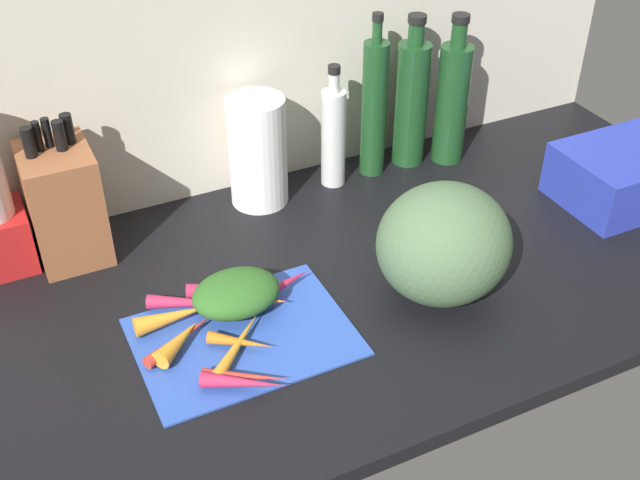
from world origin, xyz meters
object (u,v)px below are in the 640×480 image
at_px(carrot_6, 198,303).
at_px(dish_rack, 627,174).
at_px(carrot_11, 244,294).
at_px(carrot_5, 228,289).
at_px(carrot_8, 179,341).
at_px(winter_squash, 444,244).
at_px(carrot_2, 244,376).
at_px(bottle_3, 452,101).
at_px(bottle_0, 333,136).
at_px(carrot_9, 240,342).
at_px(carrot_3, 244,383).
at_px(bottle_1, 374,108).
at_px(bottle_2, 411,101).
at_px(carrot_0, 173,317).
at_px(carrot_7, 249,294).
at_px(cutting_board, 244,336).
at_px(carrot_12, 254,299).
at_px(carrot_1, 276,289).
at_px(paper_towel_roll, 258,152).
at_px(carrot_10, 237,346).
at_px(carrot_4, 181,338).

bearing_deg(carrot_6, dish_rack, -2.30).
height_order(carrot_6, carrot_11, same).
distance_m(carrot_5, carrot_11, 0.03).
bearing_deg(carrot_11, carrot_8, -153.54).
height_order(winter_squash, dish_rack, winter_squash).
bearing_deg(carrot_2, carrot_8, 120.77).
bearing_deg(bottle_3, carrot_5, -157.82).
xyz_separation_m(carrot_11, bottle_0, (0.32, 0.29, 0.09)).
height_order(carrot_9, winter_squash, winter_squash).
bearing_deg(carrot_3, bottle_0, 50.96).
relative_size(winter_squash, bottle_1, 0.66).
bearing_deg(bottle_1, carrot_8, -146.58).
relative_size(bottle_2, dish_rack, 1.22).
height_order(bottle_0, dish_rack, bottle_0).
distance_m(carrot_0, carrot_7, 0.14).
bearing_deg(carrot_7, carrot_8, -157.63).
bearing_deg(cutting_board, carrot_0, 142.59).
relative_size(carrot_12, bottle_0, 0.43).
xyz_separation_m(carrot_2, carrot_9, (0.02, 0.07, 0.00)).
distance_m(bottle_1, dish_rack, 0.54).
height_order(carrot_1, bottle_3, bottle_3).
relative_size(carrot_8, bottle_2, 0.30).
distance_m(carrot_8, bottle_2, 0.76).
distance_m(paper_towel_roll, bottle_1, 0.27).
relative_size(carrot_9, bottle_0, 0.41).
bearing_deg(carrot_6, carrot_3, -89.30).
bearing_deg(bottle_2, winter_squash, -113.90).
bearing_deg(carrot_10, carrot_8, 150.77).
distance_m(carrot_1, carrot_6, 0.14).
xyz_separation_m(paper_towel_roll, bottle_1, (0.27, 0.00, 0.04)).
relative_size(carrot_3, bottle_1, 0.37).
distance_m(carrot_10, bottle_0, 0.56).
bearing_deg(carrot_1, carrot_0, 177.51).
bearing_deg(carrot_7, carrot_9, -119.09).
relative_size(paper_towel_roll, dish_rack, 0.84).
distance_m(carrot_4, bottle_2, 0.75).
distance_m(paper_towel_roll, bottle_3, 0.45).
bearing_deg(cutting_board, winter_squash, -6.32).
relative_size(carrot_5, bottle_3, 0.43).
distance_m(carrot_1, winter_squash, 0.30).
height_order(carrot_0, carrot_3, carrot_0).
bearing_deg(bottle_1, dish_rack, -37.49).
relative_size(cutting_board, carrot_3, 2.66).
bearing_deg(paper_towel_roll, carrot_0, -132.76).
height_order(cutting_board, carrot_12, carrot_12).
height_order(carrot_0, carrot_11, carrot_0).
bearing_deg(bottle_0, carrot_7, -136.05).
xyz_separation_m(cutting_board, carrot_0, (-0.10, 0.07, 0.02)).
bearing_deg(winter_squash, carrot_10, 178.96).
bearing_deg(bottle_2, carrot_3, -139.66).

